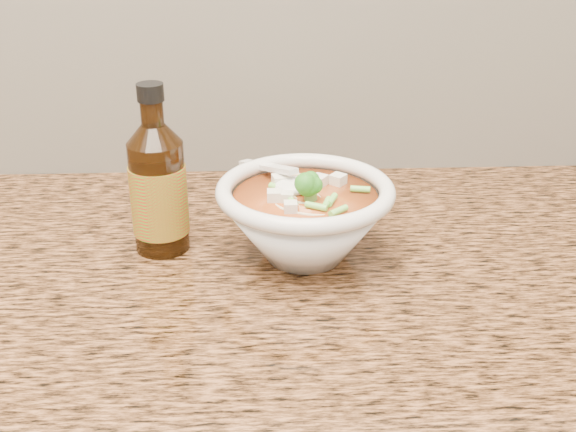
{
  "coord_description": "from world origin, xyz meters",
  "views": [
    {
      "loc": [
        0.2,
        0.94,
        1.32
      ],
      "look_at": [
        0.24,
        1.7,
        0.95
      ],
      "focal_mm": 45.0,
      "sensor_mm": 36.0,
      "label": 1
    }
  ],
  "objects": [
    {
      "name": "soup_bowl",
      "position": [
        0.26,
        1.7,
        0.95
      ],
      "size": [
        0.21,
        0.22,
        0.12
      ],
      "rotation": [
        0.0,
        0.0,
        -0.37
      ],
      "color": "white",
      "rests_on": "counter_slab"
    },
    {
      "name": "hot_sauce_bottle",
      "position": [
        0.08,
        1.73,
        0.98
      ],
      "size": [
        0.08,
        0.08,
        0.21
      ],
      "rotation": [
        0.0,
        0.0,
        0.28
      ],
      "color": "#321906",
      "rests_on": "counter_slab"
    },
    {
      "name": "counter_slab",
      "position": [
        0.0,
        1.68,
        0.88
      ],
      "size": [
        4.0,
        0.68,
        0.04
      ],
      "primitive_type": "cube",
      "color": "brown",
      "rests_on": "cabinet"
    }
  ]
}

